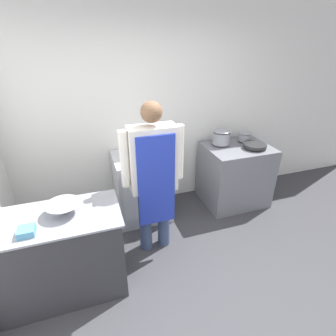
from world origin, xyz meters
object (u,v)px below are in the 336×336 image
at_px(sauce_pot, 245,136).
at_px(stock_pot, 221,137).
at_px(stove, 234,174).
at_px(person_cook, 153,173).
at_px(mixing_bowl, 64,208).
at_px(fridge_unit, 142,186).
at_px(saute_pan, 255,145).
at_px(plastic_tub, 26,231).

bearing_deg(sauce_pot, stock_pot, 180.00).
distance_m(stove, stock_pot, 0.61).
bearing_deg(person_cook, mixing_bowl, -163.02).
bearing_deg(sauce_pot, fridge_unit, -178.03).
bearing_deg(mixing_bowl, saute_pan, 16.49).
xyz_separation_m(person_cook, plastic_tub, (-1.16, -0.47, -0.09)).
xyz_separation_m(stock_pot, saute_pan, (0.38, -0.26, -0.08)).
distance_m(person_cook, plastic_tub, 1.25).
relative_size(person_cook, saute_pan, 5.53).
xyz_separation_m(person_cook, stock_pot, (1.18, 0.71, 0.02)).
xyz_separation_m(stove, person_cook, (-1.38, -0.58, 0.55)).
bearing_deg(sauce_pot, saute_pan, -90.00).
bearing_deg(saute_pan, fridge_unit, 172.48).
relative_size(plastic_tub, stock_pot, 0.52).
relative_size(fridge_unit, sauce_pot, 5.02).
distance_m(plastic_tub, stock_pot, 2.62).
xyz_separation_m(fridge_unit, saute_pan, (1.55, -0.20, 0.48)).
xyz_separation_m(stock_pot, sauce_pot, (0.38, 0.00, -0.04)).
height_order(stove, fridge_unit, stove).
xyz_separation_m(fridge_unit, person_cook, (-0.01, -0.66, 0.54)).
bearing_deg(fridge_unit, sauce_pot, 1.97).
height_order(stove, sauce_pot, sauce_pot).
height_order(person_cook, saute_pan, person_cook).
bearing_deg(person_cook, plastic_tub, -158.09).
relative_size(plastic_tub, sauce_pot, 0.72).
bearing_deg(saute_pan, person_cook, -163.79).
xyz_separation_m(stove, stock_pot, (-0.20, 0.13, 0.56)).
distance_m(mixing_bowl, saute_pan, 2.55).
bearing_deg(plastic_tub, saute_pan, 18.68).
height_order(person_cook, stock_pot, person_cook).
distance_m(stove, person_cook, 1.60).
bearing_deg(fridge_unit, stove, -3.20).
bearing_deg(plastic_tub, stove, 22.41).
height_order(fridge_unit, stock_pot, stock_pot).
xyz_separation_m(mixing_bowl, plastic_tub, (-0.27, -0.20, -0.02)).
bearing_deg(person_cook, saute_pan, 16.21).
height_order(fridge_unit, sauce_pot, sauce_pot).
bearing_deg(fridge_unit, mixing_bowl, -133.98).
bearing_deg(fridge_unit, plastic_tub, -136.15).
distance_m(stove, plastic_tub, 2.79).
relative_size(fridge_unit, mixing_bowl, 2.95).
bearing_deg(sauce_pot, mixing_bowl, -158.12).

